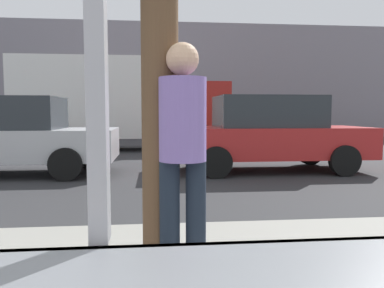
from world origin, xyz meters
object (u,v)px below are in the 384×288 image
object	(u,v)px
box_truck	(119,101)
pedestrian	(183,147)
parked_car_silver	(4,135)
parked_car_red	(268,133)

from	to	relation	value
box_truck	pedestrian	xyz separation A→B (m)	(1.41, -11.09, -0.63)
box_truck	pedestrian	world-z (taller)	box_truck
pedestrian	box_truck	bearing A→B (deg)	97.24
parked_car_silver	parked_car_red	world-z (taller)	parked_car_red
parked_car_red	box_truck	world-z (taller)	box_truck
parked_car_red	box_truck	size ratio (longest dim) A/B	0.60
box_truck	pedestrian	bearing A→B (deg)	-82.76
box_truck	parked_car_red	bearing A→B (deg)	-54.85
box_truck	pedestrian	size ratio (longest dim) A/B	4.45
parked_car_silver	box_truck	distance (m)	5.74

